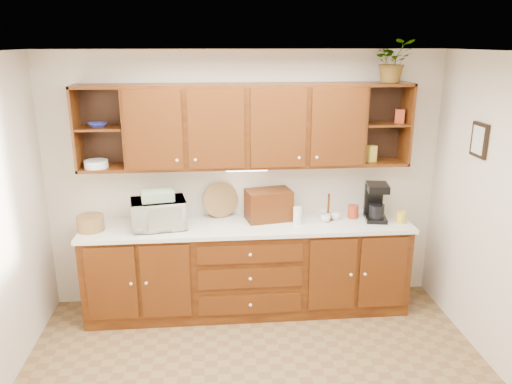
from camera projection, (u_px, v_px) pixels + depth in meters
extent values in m
plane|color=white|center=(264.00, 53.00, 3.07)|extent=(4.00, 4.00, 0.00)
plane|color=beige|center=(245.00, 180.00, 5.12)|extent=(4.00, 0.00, 4.00)
cube|color=#351106|center=(248.00, 269.00, 5.08)|extent=(3.20, 0.60, 0.90)
cube|color=white|center=(248.00, 226.00, 4.93)|extent=(3.24, 0.64, 0.04)
cube|color=#351106|center=(246.00, 126.00, 4.79)|extent=(2.30, 0.33, 0.80)
cube|color=black|center=(103.00, 125.00, 4.81)|extent=(0.45, 0.02, 0.80)
cube|color=black|center=(380.00, 122.00, 5.05)|extent=(0.45, 0.02, 0.80)
cube|color=#351106|center=(100.00, 128.00, 4.67)|extent=(0.43, 0.30, 0.02)
cube|color=#351106|center=(385.00, 124.00, 4.91)|extent=(0.43, 0.30, 0.02)
cube|color=#351106|center=(388.00, 84.00, 4.79)|extent=(0.45, 0.33, 0.03)
cube|color=white|center=(247.00, 170.00, 4.86)|extent=(0.40, 0.05, 0.02)
cube|color=black|center=(479.00, 140.00, 4.32)|extent=(0.03, 0.24, 0.30)
cylinder|color=olive|center=(91.00, 223.00, 4.74)|extent=(0.32, 0.32, 0.15)
imported|color=#ECE6CC|center=(159.00, 214.00, 4.79)|extent=(0.56, 0.43, 0.28)
cube|color=#C8CD60|center=(157.00, 195.00, 4.73)|extent=(0.34, 0.27, 0.09)
cylinder|color=#103218|center=(170.00, 210.00, 4.85)|extent=(0.07, 0.07, 0.31)
cylinder|color=olive|center=(221.00, 216.00, 5.13)|extent=(0.38, 0.20, 0.36)
cube|color=#351106|center=(268.00, 205.00, 5.01)|extent=(0.49, 0.35, 0.31)
cylinder|color=#351106|center=(328.00, 207.00, 5.01)|extent=(0.02, 0.02, 0.27)
cylinder|color=#351106|center=(328.00, 219.00, 5.04)|extent=(0.11, 0.11, 0.01)
imported|color=white|center=(335.00, 216.00, 5.04)|extent=(0.11, 0.11, 0.08)
imported|color=white|center=(323.00, 214.00, 5.09)|extent=(0.11, 0.11, 0.08)
imported|color=white|center=(325.00, 218.00, 4.97)|extent=(0.11, 0.11, 0.08)
cylinder|color=#A83418|center=(353.00, 212.00, 5.08)|extent=(0.13, 0.13, 0.13)
cylinder|color=white|center=(297.00, 216.00, 4.90)|extent=(0.09, 0.09, 0.17)
cylinder|color=gold|center=(401.00, 217.00, 4.94)|extent=(0.10, 0.10, 0.12)
cube|color=black|center=(375.00, 218.00, 5.02)|extent=(0.24, 0.29, 0.04)
cube|color=black|center=(373.00, 200.00, 5.07)|extent=(0.19, 0.09, 0.32)
cube|color=black|center=(378.00, 187.00, 4.93)|extent=(0.24, 0.29, 0.07)
cylinder|color=black|center=(377.00, 211.00, 4.98)|extent=(0.17, 0.17, 0.14)
imported|color=navy|center=(97.00, 125.00, 4.65)|extent=(0.23, 0.23, 0.04)
cylinder|color=white|center=(96.00, 164.00, 4.73)|extent=(0.29, 0.29, 0.07)
cube|color=gold|center=(371.00, 154.00, 4.95)|extent=(0.11, 0.10, 0.16)
cube|color=#A83418|center=(400.00, 116.00, 4.89)|extent=(0.11, 0.10, 0.13)
imported|color=#999999|center=(393.00, 61.00, 4.68)|extent=(0.37, 0.32, 0.40)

